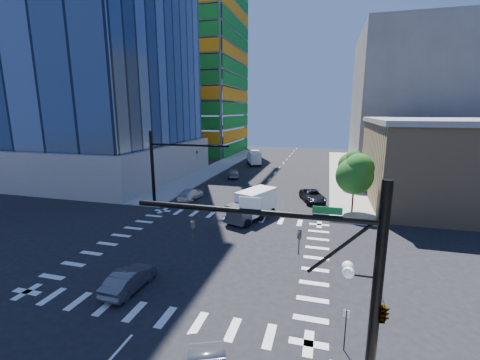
% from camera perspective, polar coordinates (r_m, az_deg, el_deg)
% --- Properties ---
extents(ground, '(160.00, 160.00, 0.00)m').
position_cam_1_polar(ground, '(27.82, -5.99, -12.37)').
color(ground, black).
rests_on(ground, ground).
extents(road_markings, '(20.00, 20.00, 0.01)m').
position_cam_1_polar(road_markings, '(27.82, -5.99, -12.36)').
color(road_markings, silver).
rests_on(road_markings, ground).
extents(sidewalk_ne, '(5.00, 60.00, 0.15)m').
position_cam_1_polar(sidewalk_ne, '(64.63, 17.81, 1.37)').
color(sidewalk_ne, '#9A9892').
rests_on(sidewalk_ne, ground).
extents(sidewalk_nw, '(5.00, 60.00, 0.15)m').
position_cam_1_polar(sidewalk_nw, '(68.15, -3.66, 2.47)').
color(sidewalk_nw, '#9A9892').
rests_on(sidewalk_nw, ground).
extents(construction_building, '(25.16, 34.50, 70.60)m').
position_cam_1_polar(construction_building, '(93.95, -8.44, 20.04)').
color(construction_building, slate).
rests_on(construction_building, ground).
extents(commercial_building, '(20.50, 22.50, 10.60)m').
position_cam_1_polar(commercial_building, '(48.53, 33.96, 2.73)').
color(commercial_building, '#997F58').
rests_on(commercial_building, ground).
extents(bg_building_ne, '(24.00, 30.00, 28.00)m').
position_cam_1_polar(bg_building_ne, '(80.52, 28.66, 12.48)').
color(bg_building_ne, '#68645E').
rests_on(bg_building_ne, ground).
extents(signal_mast_se, '(10.51, 2.48, 9.00)m').
position_cam_1_polar(signal_mast_se, '(13.73, 19.37, -16.89)').
color(signal_mast_se, black).
rests_on(signal_mast_se, sidewalk_se).
extents(signal_mast_nw, '(10.20, 0.40, 9.00)m').
position_cam_1_polar(signal_mast_nw, '(40.48, -13.52, 3.26)').
color(signal_mast_nw, black).
rests_on(signal_mast_nw, sidewalk_nw).
extents(tree_south, '(4.16, 4.16, 6.82)m').
position_cam_1_polar(tree_south, '(38.19, 19.92, 1.12)').
color(tree_south, '#382316').
rests_on(tree_south, sidewalk_ne).
extents(tree_north, '(3.54, 3.52, 5.78)m').
position_cam_1_polar(tree_north, '(50.13, 19.20, 2.84)').
color(tree_north, '#382316').
rests_on(tree_north, sidewalk_ne).
extents(no_parking_sign, '(0.30, 0.06, 2.20)m').
position_cam_1_polar(no_parking_sign, '(17.76, 18.26, -23.32)').
color(no_parking_sign, black).
rests_on(no_parking_sign, ground).
extents(car_nb_far, '(4.05, 5.91, 1.50)m').
position_cam_1_polar(car_nb_far, '(42.66, 12.78, -2.77)').
color(car_nb_far, black).
rests_on(car_nb_far, ground).
extents(car_sb_near, '(2.26, 5.08, 1.45)m').
position_cam_1_polar(car_sb_near, '(43.13, -8.77, -2.48)').
color(car_sb_near, white).
rests_on(car_sb_near, ground).
extents(car_sb_mid, '(2.92, 4.91, 1.57)m').
position_cam_1_polar(car_sb_mid, '(56.39, -1.09, 1.18)').
color(car_sb_mid, gray).
rests_on(car_sb_mid, ground).
extents(car_sb_cross, '(1.66, 4.43, 1.45)m').
position_cam_1_polar(car_sb_cross, '(23.15, -19.08, -16.36)').
color(car_sb_cross, '#4F4E54').
rests_on(car_sb_cross, ground).
extents(box_truck_near, '(4.58, 6.46, 3.12)m').
position_cam_1_polar(box_truck_near, '(34.64, 1.98, -4.87)').
color(box_truck_near, black).
rests_on(box_truck_near, ground).
extents(box_truck_far, '(4.33, 6.09, 2.94)m').
position_cam_1_polar(box_truck_far, '(69.96, 2.46, 3.75)').
color(box_truck_far, black).
rests_on(box_truck_far, ground).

